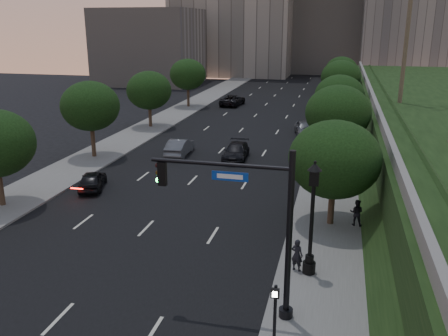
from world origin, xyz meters
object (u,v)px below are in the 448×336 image
(sedan_far_right, at_px, (305,128))
(pedestrian_c, at_px, (331,171))
(sedan_near_left, at_px, (92,180))
(sedan_near_right, at_px, (236,152))
(sedan_far_left, at_px, (233,100))
(traffic_signal_mast, at_px, (261,233))
(sedan_mid_left, at_px, (180,147))
(pedestrian_b, at_px, (356,212))
(pedestrian_a, at_px, (297,255))
(street_lamp, at_px, (312,224))

(sedan_far_right, height_order, pedestrian_c, pedestrian_c)
(sedan_near_left, bearing_deg, sedan_near_right, -148.03)
(sedan_far_left, relative_size, sedan_near_right, 1.15)
(sedan_far_left, height_order, sedan_near_right, sedan_far_left)
(sedan_far_right, bearing_deg, sedan_near_right, -126.89)
(traffic_signal_mast, relative_size, sedan_mid_left, 1.52)
(sedan_near_left, distance_m, pedestrian_c, 17.21)
(pedestrian_b, bearing_deg, traffic_signal_mast, 76.02)
(sedan_mid_left, relative_size, pedestrian_c, 2.64)
(sedan_near_right, bearing_deg, sedan_near_left, -133.66)
(sedan_near_left, height_order, sedan_mid_left, sedan_mid_left)
(sedan_near_right, xyz_separation_m, pedestrian_c, (8.16, -4.86, 0.32))
(traffic_signal_mast, bearing_deg, sedan_far_left, 103.90)
(sedan_near_left, distance_m, pedestrian_b, 18.26)
(sedan_mid_left, relative_size, sedan_far_right, 0.99)
(sedan_near_right, xyz_separation_m, pedestrian_a, (6.96, -18.42, 0.24))
(sedan_near_left, distance_m, sedan_far_left, 37.47)
(sedan_near_left, height_order, pedestrian_c, pedestrian_c)
(sedan_near_right, relative_size, sedan_far_right, 1.04)
(pedestrian_a, relative_size, pedestrian_c, 0.90)
(pedestrian_a, bearing_deg, sedan_far_left, -54.01)
(sedan_mid_left, bearing_deg, pedestrian_c, 156.81)
(street_lamp, xyz_separation_m, sedan_near_left, (-15.85, 8.64, -1.97))
(sedan_near_left, xyz_separation_m, pedestrian_c, (16.46, 5.04, 0.36))
(sedan_mid_left, relative_size, pedestrian_a, 2.92)
(sedan_mid_left, bearing_deg, sedan_near_left, 70.58)
(sedan_near_left, distance_m, pedestrian_a, 17.48)
(sedan_far_left, relative_size, sedan_far_right, 1.19)
(pedestrian_c, bearing_deg, street_lamp, 95.90)
(sedan_near_left, xyz_separation_m, sedan_far_right, (13.35, 20.56, 0.12))
(street_lamp, distance_m, pedestrian_c, 13.79)
(pedestrian_b, relative_size, pedestrian_c, 0.90)
(sedan_near_right, bearing_deg, street_lamp, -71.53)
(traffic_signal_mast, relative_size, sedan_near_right, 1.45)
(sedan_near_left, relative_size, pedestrian_c, 2.23)
(sedan_near_right, bearing_deg, pedestrian_c, -34.46)
(sedan_near_right, distance_m, pedestrian_c, 9.50)
(sedan_far_left, xyz_separation_m, pedestrian_c, (14.67, -32.38, 0.26))
(street_lamp, height_order, sedan_far_left, street_lamp)
(street_lamp, xyz_separation_m, sedan_near_right, (-7.55, 18.54, -1.94))
(traffic_signal_mast, bearing_deg, sedan_near_left, 138.77)
(pedestrian_b, xyz_separation_m, pedestrian_c, (-1.63, 7.49, 0.09))
(sedan_near_left, xyz_separation_m, sedan_mid_left, (3.10, 10.11, 0.09))
(sedan_far_right, relative_size, pedestrian_c, 2.65)
(traffic_signal_mast, distance_m, sedan_far_right, 33.06)
(traffic_signal_mast, height_order, pedestrian_a, traffic_signal_mast)
(sedan_near_right, bearing_deg, pedestrian_a, -72.99)
(traffic_signal_mast, bearing_deg, sedan_mid_left, 116.10)
(pedestrian_b, height_order, pedestrian_c, pedestrian_c)
(sedan_far_right, xyz_separation_m, pedestrian_c, (3.10, -15.52, 0.23))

